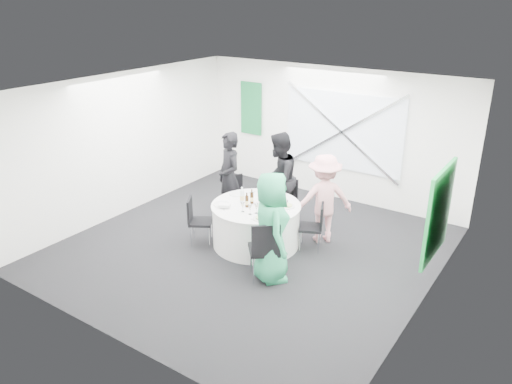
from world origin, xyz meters
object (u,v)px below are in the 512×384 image
Objects in this scene: person_man_back at (279,179)px; person_woman_pink at (324,199)px; banquet_table at (256,225)px; chair_back_right at (315,224)px; chair_back_left at (235,194)px; chair_front_right at (265,247)px; chair_back at (286,198)px; clear_water_bottle at (242,197)px; person_woman_green at (271,227)px; person_man_back_left at (229,177)px; green_water_bottle at (267,199)px; chair_front_left at (196,218)px.

person_man_back reaches higher than person_woman_pink.
chair_back_right is (0.95, 0.41, 0.11)m from banquet_table.
chair_back_left reaches higher than banquet_table.
chair_back is at bearing -108.08° from chair_front_right.
clear_water_bottle is (-1.21, -0.46, 0.38)m from chair_back_right.
banquet_table is 1.85× the size of chair_back_right.
chair_back is 0.50× the size of person_woman_green.
chair_back_left is 0.48× the size of person_man_back.
person_man_back_left is (-1.96, 0.16, 0.39)m from chair_back_right.
person_woman_pink reaches higher than chair_front_right.
person_woman_pink is 4.89× the size of green_water_bottle.
banquet_table is 0.54m from green_water_bottle.
green_water_bottle is (-0.78, -0.34, 0.40)m from chair_back_right.
chair_back_right is 2.08m from chair_front_left.
person_man_back is 6.24× the size of clear_water_bottle.
green_water_bottle is (0.33, -0.93, -0.00)m from person_man_back.
clear_water_bottle reaches higher than banquet_table.
person_man_back_left reaches higher than green_water_bottle.
chair_back_right is 1.28m from person_woman_green.
clear_water_bottle is (-1.08, 0.75, -0.00)m from person_woman_green.
banquet_table is 0.88× the size of person_man_back_left.
chair_front_right is 2.36m from person_man_back_left.
person_woman_green is at bearing -94.04° from chair_back_left.
clear_water_bottle is (0.64, 0.51, 0.37)m from chair_front_left.
chair_front_right is 1.22m from green_water_bottle.
chair_back_left is 0.40m from person_man_back_left.
chair_front_left is (-1.69, 0.37, -0.10)m from chair_front_right.
person_man_back is at bearing -33.96° from chair_back_left.
green_water_bottle is at bearing 15.83° from clear_water_bottle.
person_man_back is 0.99m from green_water_bottle.
person_man_back_left is at bearing -80.28° from chair_front_right.
chair_back_left is 1.02× the size of chair_front_left.
person_man_back is at bearing -104.22° from chair_front_right.
chair_front_right is 0.56× the size of person_man_back.
person_woman_pink is (1.87, 0.10, 0.30)m from chair_back_left.
banquet_table is 1.11m from chair_back.
chair_back_left is 3.02× the size of clear_water_bottle.
person_man_back_left reaches higher than chair_front_right.
person_woman_green reaches higher than chair_front_right.
chair_back is 0.54× the size of person_woman_pink.
chair_back is 1.01m from chair_back_left.
person_man_back is 1.08m from person_woman_pink.
chair_back is 1.23m from clear_water_bottle.
chair_back_left is at bearing 105.02° from person_man_back_left.
person_woman_pink is (0.90, 0.80, 0.43)m from banquet_table.
chair_back is at bearing -30.88° from chair_back_left.
person_woman_pink is at bearing -133.96° from chair_front_right.
chair_back_left is 1.03× the size of chair_back_right.
chair_back_right is 0.48× the size of person_woman_green.
person_woman_pink is (-0.05, 0.39, 0.32)m from chair_back_right.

